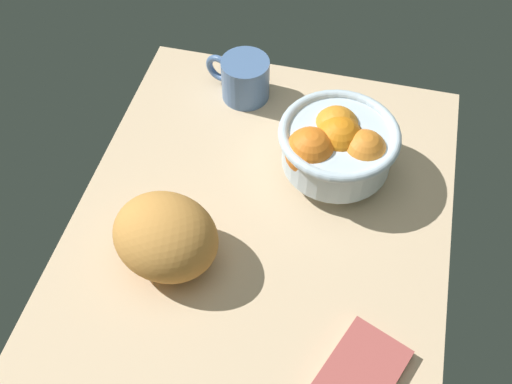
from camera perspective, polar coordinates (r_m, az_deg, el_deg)
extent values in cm
cube|color=#D3B48E|center=(95.80, 0.52, -2.98)|extent=(70.31, 57.53, 3.00)
cylinder|color=silver|center=(100.09, 7.35, 2.45)|extent=(9.23, 9.23, 2.58)
cylinder|color=silver|center=(96.73, 7.62, 4.13)|extent=(17.34, 17.34, 6.31)
torus|color=silver|center=(94.40, 7.82, 5.39)|extent=(18.94, 18.94, 1.60)
sphere|color=orange|center=(97.20, 7.50, 5.87)|extent=(7.40, 7.40, 7.40)
sphere|color=orange|center=(94.64, 10.05, 3.68)|extent=(7.13, 7.13, 7.13)
sphere|color=orange|center=(93.44, 5.07, 3.75)|extent=(7.82, 7.82, 7.82)
sphere|color=orange|center=(95.48, 7.73, 4.79)|extent=(7.86, 7.86, 7.86)
sphere|color=orange|center=(95.60, 7.72, 4.73)|extent=(6.91, 6.91, 6.91)
ellipsoid|color=#CB883E|center=(87.22, -8.46, -4.13)|extent=(17.47, 18.94, 10.77)
cube|color=#AD4E4A|center=(83.55, 9.91, -16.14)|extent=(14.40, 12.63, 1.49)
cylinder|color=#4E6FA1|center=(109.71, -1.00, 10.53)|extent=(8.55, 8.55, 7.77)
torus|color=#4E6FA1|center=(111.97, -3.44, 11.48)|extent=(2.78, 5.66, 5.55)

